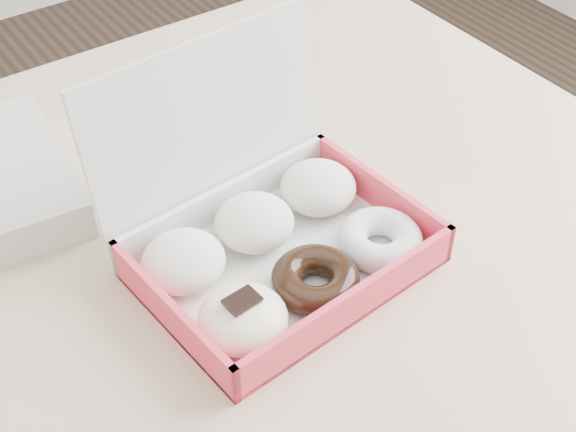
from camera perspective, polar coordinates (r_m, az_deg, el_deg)
table at (r=0.85m, az=-11.06°, el=-7.50°), size 1.20×0.80×0.75m
donut_box at (r=0.77m, az=-1.21°, el=-1.53°), size 0.28×0.25×0.19m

